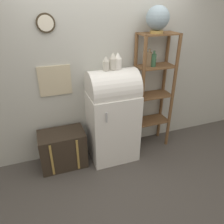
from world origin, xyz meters
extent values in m
plane|color=#4C4742|center=(0.00, 0.00, 0.00)|extent=(12.00, 12.00, 0.00)
cube|color=#B7B7AD|center=(0.00, 0.58, 1.35)|extent=(7.00, 0.05, 2.70)
cylinder|color=#382D1E|center=(-0.75, 0.54, 1.96)|extent=(0.22, 0.03, 0.22)
cylinder|color=beige|center=(-0.75, 0.52, 1.96)|extent=(0.18, 0.01, 0.18)
cube|color=#C6B793|center=(-0.73, 0.54, 1.24)|extent=(0.43, 0.02, 0.41)
cube|color=white|center=(0.00, 0.27, 0.52)|extent=(0.68, 0.55, 1.05)
cylinder|color=white|center=(0.00, 0.27, 1.13)|extent=(0.67, 0.52, 0.52)
cylinder|color=#B7B7BC|center=(-0.19, -0.02, 0.86)|extent=(0.02, 0.02, 0.14)
cube|color=#33281E|center=(-0.76, 0.31, 0.27)|extent=(0.64, 0.41, 0.55)
cube|color=#AD8942|center=(-0.93, 0.10, 0.27)|extent=(0.03, 0.01, 0.49)
cube|color=#AD8942|center=(-0.58, 0.10, 0.27)|extent=(0.03, 0.01, 0.49)
cylinder|color=brown|center=(0.44, 0.23, 0.90)|extent=(0.05, 0.05, 1.80)
cylinder|color=brown|center=(0.96, 0.23, 0.90)|extent=(0.05, 0.05, 1.80)
cylinder|color=brown|center=(0.44, 0.51, 0.90)|extent=(0.05, 0.05, 1.80)
cylinder|color=brown|center=(0.96, 0.51, 0.90)|extent=(0.05, 0.05, 1.80)
cube|color=brown|center=(0.70, 0.37, 0.44)|extent=(0.55, 0.30, 0.02)
cube|color=brown|center=(0.70, 0.37, 0.89)|extent=(0.55, 0.30, 0.02)
cube|color=brown|center=(0.70, 0.37, 1.34)|extent=(0.55, 0.30, 0.02)
cube|color=brown|center=(0.70, 0.37, 1.79)|extent=(0.55, 0.30, 0.02)
cylinder|color=#7F6647|center=(0.57, 0.38, 1.41)|extent=(0.10, 0.10, 0.12)
cylinder|color=#7F6647|center=(0.57, 0.38, 1.48)|extent=(0.04, 0.04, 0.03)
cylinder|color=#7F6647|center=(0.58, 0.37, 1.45)|extent=(0.08, 0.08, 0.20)
cylinder|color=#7F6647|center=(0.58, 0.37, 1.58)|extent=(0.03, 0.03, 0.05)
cylinder|color=#335B3D|center=(0.64, 0.34, 1.44)|extent=(0.07, 0.07, 0.18)
cylinder|color=#335B3D|center=(0.64, 0.34, 1.55)|extent=(0.03, 0.03, 0.04)
cylinder|color=#AD8942|center=(0.64, 0.33, 1.82)|extent=(0.17, 0.17, 0.04)
sphere|color=#7F939E|center=(0.64, 0.33, 2.00)|extent=(0.30, 0.30, 0.30)
cylinder|color=beige|center=(-0.09, 0.27, 1.45)|extent=(0.08, 0.08, 0.12)
cone|color=beige|center=(-0.09, 0.27, 1.54)|extent=(0.07, 0.07, 0.07)
cylinder|color=beige|center=(0.01, 0.28, 1.46)|extent=(0.10, 0.10, 0.15)
cone|color=beige|center=(0.01, 0.28, 1.58)|extent=(0.08, 0.08, 0.08)
cylinder|color=white|center=(0.07, 0.28, 1.46)|extent=(0.10, 0.10, 0.14)
cone|color=white|center=(0.07, 0.28, 1.57)|extent=(0.09, 0.09, 0.08)
camera|label=1|loc=(-0.95, -2.35, 2.22)|focal=35.00mm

